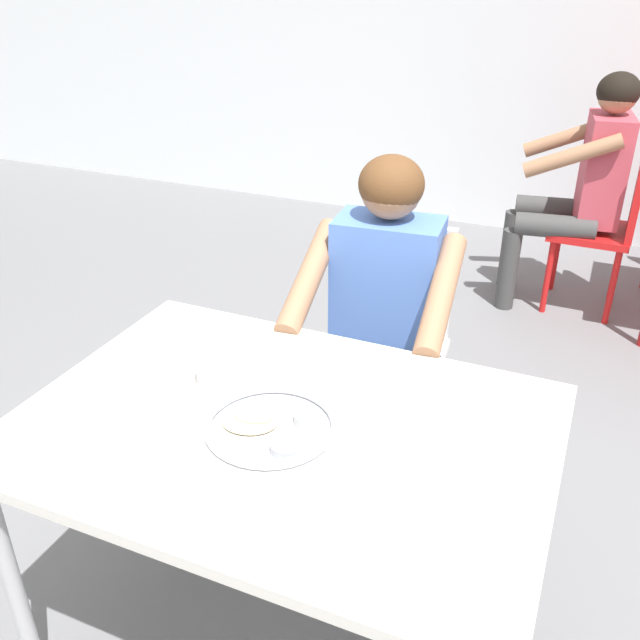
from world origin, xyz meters
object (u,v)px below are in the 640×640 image
object	(u,v)px
chair_red_left	(609,222)
chair_foreground	(393,333)
table_foreground	(283,447)
diner_foreground	(379,310)
patron_background	(584,173)
drinking_cup	(210,367)
thali_tray	(271,427)

from	to	relation	value
chair_red_left	chair_foreground	bearing A→B (deg)	-112.19
table_foreground	chair_red_left	world-z (taller)	chair_red_left
diner_foreground	patron_background	xyz separation A→B (m)	(0.48, 1.85, 0.02)
chair_foreground	diner_foreground	xyz separation A→B (m)	(0.02, -0.23, 0.20)
chair_foreground	patron_background	world-z (taller)	patron_background
drinking_cup	patron_background	xyz separation A→B (m)	(0.71, 2.49, -0.07)
diner_foreground	chair_foreground	bearing A→B (deg)	93.82
thali_tray	patron_background	bearing A→B (deg)	79.47
diner_foreground	chair_red_left	bearing A→B (deg)	70.74
drinking_cup	chair_foreground	world-z (taller)	chair_foreground
table_foreground	chair_red_left	size ratio (longest dim) A/B	1.44
thali_tray	diner_foreground	xyz separation A→B (m)	(0.01, 0.75, -0.05)
table_foreground	drinking_cup	bearing A→B (deg)	162.77
drinking_cup	chair_foreground	distance (m)	0.94
table_foreground	patron_background	xyz separation A→B (m)	(0.47, 2.56, 0.05)
chair_foreground	diner_foreground	size ratio (longest dim) A/B	0.75
thali_tray	diner_foreground	size ratio (longest dim) A/B	0.25
thali_tray	patron_background	xyz separation A→B (m)	(0.48, 2.60, -0.03)
chair_foreground	thali_tray	bearing A→B (deg)	-89.46
chair_foreground	diner_foreground	bearing A→B (deg)	-86.18
table_foreground	diner_foreground	xyz separation A→B (m)	(-0.00, 0.71, 0.03)
thali_tray	drinking_cup	bearing A→B (deg)	153.97
table_foreground	chair_foreground	distance (m)	0.95
diner_foreground	patron_background	distance (m)	1.91
chair_red_left	patron_background	distance (m)	0.29
drinking_cup	chair_foreground	xyz separation A→B (m)	(0.22, 0.86, -0.29)
drinking_cup	table_foreground	bearing A→B (deg)	-17.23
table_foreground	thali_tray	world-z (taller)	thali_tray
diner_foreground	patron_background	bearing A→B (deg)	75.55
chair_foreground	chair_red_left	distance (m)	1.74
chair_foreground	table_foreground	bearing A→B (deg)	-88.84
drinking_cup	patron_background	distance (m)	2.59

